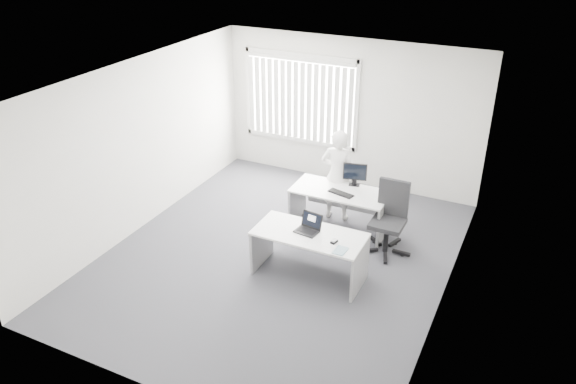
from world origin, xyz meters
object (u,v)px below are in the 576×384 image
at_px(person, 338,175).
at_px(monitor, 355,174).
at_px(laptop, 307,224).
at_px(office_chair, 388,230).
at_px(desk_near, 309,245).
at_px(desk_far, 340,201).

xyz_separation_m(person, monitor, (0.32, -0.07, 0.11)).
bearing_deg(monitor, laptop, -106.82).
distance_m(office_chair, person, 1.35).
bearing_deg(office_chair, laptop, -126.48).
distance_m(desk_near, office_chair, 1.44).
relative_size(desk_near, laptop, 4.91).
xyz_separation_m(office_chair, monitor, (-0.78, 0.57, 0.56)).
xyz_separation_m(person, laptop, (0.23, -1.80, 0.04)).
bearing_deg(office_chair, desk_near, -124.63).
height_order(desk_near, desk_far, desk_near).
bearing_deg(monitor, desk_near, -105.18).
distance_m(desk_near, laptop, 0.33).
xyz_separation_m(desk_near, monitor, (0.04, 1.74, 0.39)).
bearing_deg(desk_far, office_chair, -17.66).
relative_size(office_chair, laptop, 3.55).
height_order(person, laptop, person).
relative_size(desk_near, office_chair, 1.38).
bearing_deg(desk_near, desk_far, 93.41).
bearing_deg(person, desk_near, 91.92).
relative_size(person, laptop, 4.99).
bearing_deg(office_chair, desk_far, 163.24).
distance_m(desk_far, monitor, 0.51).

